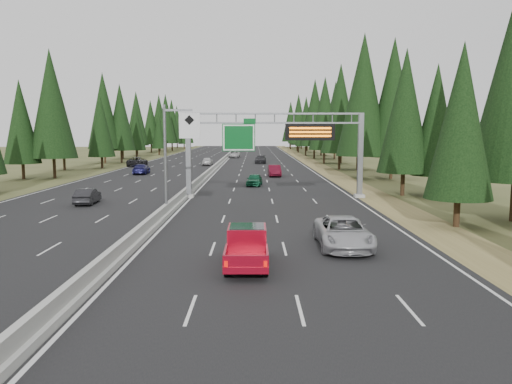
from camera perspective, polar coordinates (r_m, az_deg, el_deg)
road at (r=91.41m, az=-4.22°, el=3.03°), size 32.00×260.00×0.08m
shoulder_right at (r=91.89m, az=6.94°, el=3.01°), size 3.60×260.00×0.06m
shoulder_left at (r=94.35m, az=-15.08°, el=2.92°), size 3.60×260.00×0.06m
median_barrier at (r=91.39m, az=-4.22°, el=3.26°), size 0.70×260.00×0.85m
sign_gantry at (r=45.94m, az=2.93°, el=5.79°), size 16.75×0.98×7.80m
hov_sign_pole at (r=36.45m, az=-9.45°, el=4.57°), size 2.80×0.50×8.00m
tree_row_right at (r=84.90m, az=10.47°, el=9.00°), size 11.97×240.65×18.89m
tree_row_left at (r=87.81m, az=-19.34°, el=8.46°), size 11.87×238.69×18.36m
silver_minivan at (r=26.69m, az=9.94°, el=-4.58°), size 2.71×5.76×1.59m
red_pickup at (r=23.06m, az=-1.05°, el=-5.93°), size 1.86×5.21×1.70m
car_ahead_green at (r=56.57m, az=-0.19°, el=1.43°), size 2.01×4.17×1.37m
car_ahead_dkred at (r=68.63m, az=2.12°, el=2.45°), size 1.79×4.74×1.55m
car_ahead_dkgrey at (r=97.14m, az=0.53°, el=3.75°), size 2.38×5.40×1.54m
car_ahead_white at (r=119.30m, az=-2.51°, el=4.33°), size 2.80×5.82×1.60m
car_ahead_far at (r=123.23m, az=-2.47°, el=4.36°), size 2.01×4.16×1.37m
car_onc_near at (r=44.47m, az=-18.71°, el=-0.46°), size 1.65×4.09×1.32m
car_onc_blue at (r=74.33m, az=-12.98°, el=2.58°), size 2.37×5.13×1.45m
car_onc_white at (r=92.10m, az=-5.56°, el=3.53°), size 1.91×4.43×1.49m
car_onc_far at (r=91.72m, az=-13.39°, el=3.41°), size 2.78×5.96×1.65m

